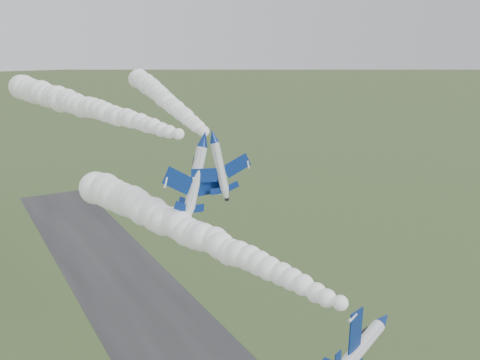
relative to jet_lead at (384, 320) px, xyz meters
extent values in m
cylinder|color=silver|center=(-0.07, 0.08, -0.01)|extent=(4.12, 7.95, 1.67)
cone|color=navy|center=(1.53, -4.59, -0.01)|extent=(2.24, 2.48, 1.67)
cone|color=silver|center=(-1.61, 4.58, -0.01)|extent=(2.12, 2.13, 1.67)
cylinder|color=black|center=(-1.91, 5.46, -0.01)|extent=(0.98, 0.80, 0.85)
ellipsoid|color=black|center=(1.06, -1.66, 0.11)|extent=(1.92, 2.90, 1.11)
cube|color=navy|center=(-1.03, 0.54, 2.69)|extent=(1.74, 2.46, 4.21)
cube|color=navy|center=(0.14, 0.94, -2.77)|extent=(1.74, 2.46, 4.21)
cube|color=navy|center=(-1.65, 3.68, 1.44)|extent=(0.81, 1.13, 1.84)
cube|color=navy|center=(-1.03, 3.89, -1.46)|extent=(0.81, 1.13, 1.84)
cube|color=navy|center=(-0.15, 3.95, 0.26)|extent=(2.40, 2.07, 0.56)
cylinder|color=silver|center=(-4.89, 33.39, 14.44)|extent=(4.29, 9.38, 2.04)
cone|color=navy|center=(-3.43, 27.80, 14.44)|extent=(2.58, 2.84, 2.04)
cone|color=silver|center=(-6.29, 38.77, 14.44)|extent=(2.47, 2.41, 2.04)
cylinder|color=black|center=(-6.57, 39.82, 14.44)|extent=(1.17, 0.89, 1.03)
ellipsoid|color=black|center=(-4.12, 31.16, 15.03)|extent=(2.11, 3.38, 1.36)
cube|color=navy|center=(-8.18, 33.43, 15.24)|extent=(5.35, 3.76, 1.60)
cube|color=navy|center=(-2.13, 35.01, 13.34)|extent=(5.35, 3.76, 1.60)
cube|color=navy|center=(-7.66, 37.40, 14.95)|extent=(2.35, 1.70, 0.74)
cube|color=navy|center=(-4.43, 38.24, 13.94)|extent=(2.35, 1.70, 0.74)
cube|color=navy|center=(-5.58, 37.67, 15.80)|extent=(1.24, 1.90, 2.33)
cylinder|color=silver|center=(-4.00, 32.09, 15.02)|extent=(2.66, 7.51, 1.56)
cone|color=navy|center=(-4.71, 27.50, 15.02)|extent=(1.83, 2.14, 1.56)
cone|color=silver|center=(-3.32, 36.51, 15.02)|extent=(1.78, 1.80, 1.56)
cylinder|color=black|center=(-3.18, 37.37, 15.02)|extent=(0.86, 0.64, 0.79)
ellipsoid|color=black|center=(-4.39, 30.23, 15.50)|extent=(1.41, 2.65, 1.04)
cube|color=navy|center=(-6.41, 33.17, 14.36)|extent=(4.25, 2.69, 0.94)
cube|color=navy|center=(-1.32, 32.38, 15.43)|extent=(4.25, 2.69, 0.94)
cube|color=navy|center=(-4.79, 35.94, 14.73)|extent=(1.86, 1.22, 0.44)
cube|color=navy|center=(-2.08, 35.52, 15.31)|extent=(1.86, 1.22, 0.44)
cube|color=navy|center=(-3.70, 35.55, 16.14)|extent=(0.70, 1.46, 1.91)
camera|label=1|loc=(-38.25, -36.75, 28.94)|focal=40.00mm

